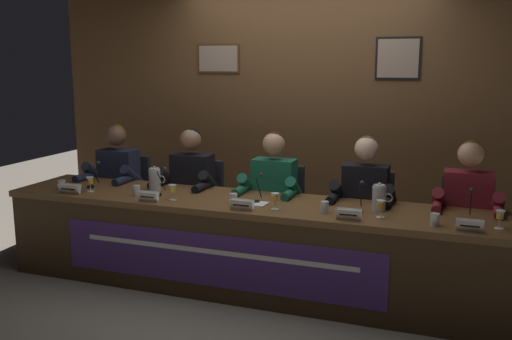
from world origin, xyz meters
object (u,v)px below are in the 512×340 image
object	(u,v)px
juice_glass_left	(173,190)
water_cup_far_right	(435,220)
water_cup_center	(233,199)
water_cup_right	(325,208)
nameplate_far_right	(470,226)
water_pitcher_right_side	(379,198)
chair_left	(199,211)
nameplate_far_left	(70,189)
water_pitcher_left_side	(155,179)
panelist_far_right	(467,209)
chair_far_right	(465,237)
juice_glass_far_right	(500,216)
microphone_left	(160,186)
juice_glass_center	(275,198)
chair_center	(278,218)
microphone_right	(360,202)
nameplate_center	(242,205)
panelist_far_left	(114,180)
panelist_center	(271,193)
microphone_far_right	(470,210)
panelist_left	(188,186)
juice_glass_far_left	(90,182)
chair_far_left	(127,203)
nameplate_right	(349,214)
microphone_far_left	(93,179)
water_cup_far_left	(62,186)
water_cup_left	(137,191)
panelist_right	(363,201)
chair_right	(366,227)
microphone_center	(258,193)
nameplate_left	(148,196)
document_stack_center	(254,203)

from	to	relation	value
juice_glass_left	water_cup_far_right	bearing A→B (deg)	-0.83
water_cup_center	water_cup_right	bearing A→B (deg)	0.01
nameplate_far_right	water_pitcher_right_side	size ratio (longest dim) A/B	0.82
chair_left	juice_glass_left	distance (m)	0.86
nameplate_far_left	juice_glass_left	size ratio (longest dim) A/B	1.59
water_pitcher_left_side	panelist_far_right	bearing A→B (deg)	6.87
nameplate_far_left	water_cup_far_right	xyz separation A→B (m)	(2.90, 0.06, -0.00)
chair_far_right	juice_glass_far_right	size ratio (longest dim) A/B	7.20
water_cup_far_right	water_pitcher_right_side	xyz separation A→B (m)	(-0.41, 0.28, 0.06)
microphone_left	nameplate_far_right	size ratio (longest dim) A/B	1.25
juice_glass_left	juice_glass_center	bearing A→B (deg)	0.58
chair_center	water_cup_right	world-z (taller)	chair_center
juice_glass_left	water_pitcher_left_side	size ratio (longest dim) A/B	0.59
nameplate_far_right	juice_glass_far_right	world-z (taller)	juice_glass_far_right
chair_far_right	nameplate_far_right	xyz separation A→B (m)	(0.02, -0.85, 0.33)
microphone_right	nameplate_far_left	bearing A→B (deg)	-174.04
nameplate_center	panelist_far_left	bearing A→B (deg)	157.02
chair_far_right	panelist_center	bearing A→B (deg)	-172.72
juice_glass_far_right	nameplate_far_left	bearing A→B (deg)	-177.65
microphone_far_right	water_pitcher_right_side	size ratio (longest dim) A/B	1.03
nameplate_far_left	panelist_far_right	bearing A→B (deg)	11.86
water_cup_right	nameplate_far_left	bearing A→B (deg)	-176.51
panelist_left	water_pitcher_right_side	xyz separation A→B (m)	(1.72, -0.32, 0.11)
juice_glass_far_left	chair_far_left	bearing A→B (deg)	100.03
water_cup_center	nameplate_right	bearing A→B (deg)	-8.02
juice_glass_far_right	water_pitcher_left_side	distance (m)	2.71
microphone_far_left	water_cup_right	xyz separation A→B (m)	(2.10, -0.15, -0.04)
nameplate_center	water_cup_far_left	bearing A→B (deg)	176.93
juice_glass_far_left	water_cup_far_right	size ratio (longest dim) A/B	1.46
juice_glass_far_left	water_cup_left	xyz separation A→B (m)	(0.44, 0.01, -0.05)
nameplate_center	panelist_right	xyz separation A→B (m)	(0.79, 0.66, -0.05)
chair_left	panelist_center	size ratio (longest dim) A/B	0.73
panelist_left	chair_right	size ratio (longest dim) A/B	1.37
chair_center	microphone_right	distance (m)	1.08
panelist_left	microphone_far_right	bearing A→B (deg)	-9.18
microphone_center	juice_glass_far_left	bearing A→B (deg)	-174.34
microphone_far_right	water_pitcher_left_side	size ratio (longest dim) A/B	1.03
water_cup_right	water_pitcher_left_side	bearing A→B (deg)	171.78
panelist_right	water_pitcher_left_side	size ratio (longest dim) A/B	5.81
chair_far_right	nameplate_far_left	bearing A→B (deg)	-164.67
juice_glass_left	water_cup_right	world-z (taller)	juice_glass_left
nameplate_left	panelist_center	xyz separation A→B (m)	(0.79, 0.67, -0.05)
chair_left	microphone_left	xyz separation A→B (m)	(-0.04, -0.63, 0.36)
panelist_center	juice_glass_left	bearing A→B (deg)	-138.26
nameplate_far_left	juice_glass_far_left	world-z (taller)	juice_glass_far_left
chair_center	microphone_left	bearing A→B (deg)	-142.38
panelist_far_left	juice_glass_far_right	xyz separation A→B (m)	(3.31, -0.52, 0.10)
water_cup_far_left	document_stack_center	bearing A→B (deg)	3.36
nameplate_far_left	water_pitcher_right_side	bearing A→B (deg)	7.68
panelist_far_right	juice_glass_left	bearing A→B (deg)	-165.56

